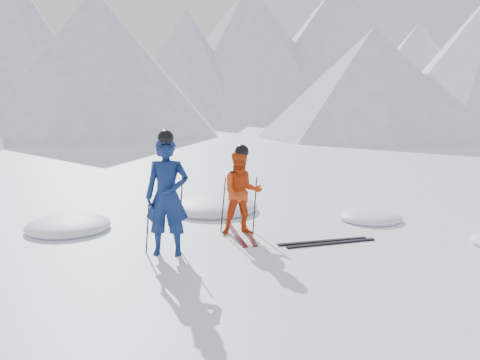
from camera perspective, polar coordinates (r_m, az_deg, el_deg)
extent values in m
plane|color=white|center=(9.27, 9.06, -6.86)|extent=(160.00, 160.00, 0.00)
cone|color=#B2BCD1|center=(49.44, -24.67, 14.12)|extent=(23.96, 23.96, 14.35)
cone|color=#B2BCD1|center=(59.50, -16.56, 12.52)|extent=(17.69, 17.69, 11.93)
cone|color=#B2BCD1|center=(52.35, -5.95, 12.71)|extent=(19.63, 19.63, 10.85)
cone|color=#B2BCD1|center=(56.67, 1.04, 14.20)|extent=(23.31, 23.31, 14.15)
cone|color=#B2BCD1|center=(58.81, 10.90, 14.22)|extent=(28.94, 28.94, 14.88)
cone|color=silver|center=(64.27, 19.25, 11.62)|extent=(24.45, 24.45, 10.76)
cone|color=#B2BCD1|center=(32.18, 14.55, 10.51)|extent=(14.00, 14.00, 6.50)
cone|color=#B2BCD1|center=(34.17, -15.75, 12.49)|extent=(16.00, 16.00, 9.00)
imported|color=#0D1F51|center=(8.32, -8.19, -1.85)|extent=(0.82, 0.66, 1.94)
imported|color=red|center=(9.45, 0.20, -1.45)|extent=(0.82, 0.67, 1.59)
cylinder|color=black|center=(8.51, -10.26, -3.89)|extent=(0.13, 0.09, 1.29)
cylinder|color=black|center=(8.66, -6.68, -3.55)|extent=(0.13, 0.08, 1.29)
cylinder|color=black|center=(9.67, -1.90, -2.80)|extent=(0.11, 0.09, 1.06)
cylinder|color=black|center=(9.73, 1.68, -2.73)|extent=(0.11, 0.08, 1.06)
cube|color=black|center=(9.60, -0.49, -6.06)|extent=(0.19, 1.70, 0.03)
cube|color=black|center=(9.66, 0.89, -5.96)|extent=(0.30, 1.70, 0.03)
cube|color=black|center=(9.25, 9.25, -6.81)|extent=(1.70, 0.11, 0.03)
cube|color=black|center=(9.16, 10.21, -7.00)|extent=(1.70, 0.17, 0.03)
ellipsoid|color=white|center=(10.49, -18.70, -5.31)|extent=(1.63, 1.63, 0.36)
ellipsoid|color=white|center=(11.04, 14.43, -4.36)|extent=(1.29, 1.29, 0.28)
ellipsoid|color=white|center=(11.54, -2.98, -3.45)|extent=(2.01, 2.01, 0.44)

